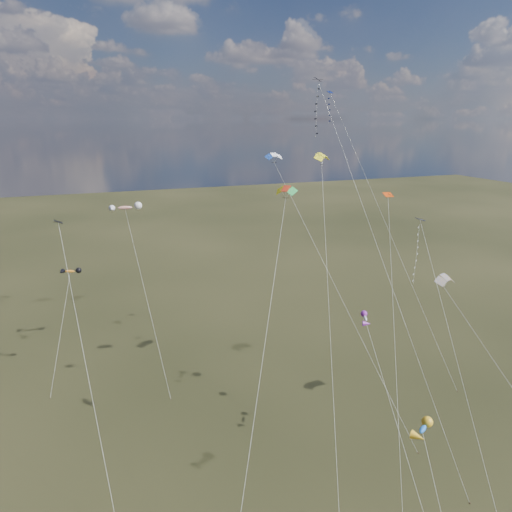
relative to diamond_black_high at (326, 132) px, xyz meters
name	(u,v)px	position (x,y,z in m)	size (l,w,h in m)	color
diamond_black_high	(326,132)	(0.00, 0.00, 0.00)	(7.48, 19.81, 37.12)	black
diamond_navy_tall	(340,131)	(10.15, 14.72, -0.32)	(9.56, 20.53, 36.85)	#0C1649
diamond_black_mid	(74,305)	(-25.40, 2.02, -15.85)	(3.41, 20.42, 23.21)	black
diamond_navy_right	(420,262)	(7.77, -6.48, -12.59)	(2.90, 17.52, 23.65)	#0B0D53
diamond_orange_center	(392,269)	(5.12, -5.53, -13.42)	(8.32, 16.96, 25.56)	#CD3C09
parafoil_yellow	(322,156)	(4.16, 8.43, -3.09)	(11.02, 24.93, 29.62)	gold
parafoil_blue_white	(275,157)	(-1.59, 9.53, -3.11)	(9.03, 21.34, 29.58)	#214CB2
parafoil_striped	(446,277)	(13.75, -3.99, -15.84)	(7.93, 12.57, 16.81)	#F1AB0A
parafoil_tricolor	(286,191)	(-5.89, -3.47, -5.19)	(13.02, 19.08, 27.50)	yellow
novelty_orange_black	(70,272)	(-26.41, 19.55, -17.98)	(5.07, 7.93, 14.46)	orange
novelty_white_purple	(366,319)	(1.64, -6.74, -17.90)	(1.60, 12.34, 14.45)	silver
novelty_redwhite_stripe	(125,208)	(-18.46, 23.76, -10.77)	(4.51, 17.42, 21.85)	red
novelty_blue_yellow	(423,430)	(-2.01, -20.01, -20.31)	(2.24, 7.70, 12.13)	blue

